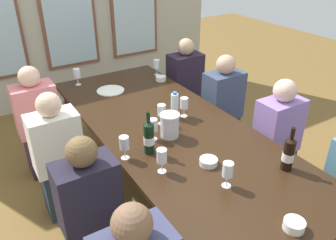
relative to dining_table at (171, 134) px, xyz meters
The scene contains 24 objects.
ground_plane 0.68m from the dining_table, ahead, with size 12.00×12.00×0.00m, color brown.
dining_table is the anchor object (origin of this frame).
white_plate_0 0.95m from the dining_table, 97.59° to the left, with size 0.27×0.27×0.01m, color white.
metal_pitcher 0.20m from the dining_table, 126.17° to the right, with size 0.16×0.16×0.19m.
wine_bottle_0 0.43m from the dining_table, 145.64° to the right, with size 0.08×0.08×0.33m.
wine_bottle_1 0.96m from the dining_table, 67.30° to the right, with size 0.08×0.08×0.32m.
tasting_bowl_0 1.26m from the dining_table, 90.74° to the right, with size 0.12×0.12×0.05m, color white.
tasting_bowl_1 0.57m from the dining_table, 94.93° to the right, with size 0.12×0.12×0.04m, color white.
tasting_bowl_2 1.02m from the dining_table, 64.02° to the left, with size 0.11×0.11×0.05m, color white.
water_bottle 0.24m from the dining_table, 47.64° to the left, with size 0.06×0.06×0.24m.
wine_glass_0 1.32m from the dining_table, 105.30° to the left, with size 0.07×0.07×0.17m.
wine_glass_1 0.28m from the dining_table, 158.84° to the right, with size 0.07×0.07×0.17m.
wine_glass_2 0.20m from the dining_table, 107.51° to the left, with size 0.07×0.07×0.17m.
wine_glass_3 0.29m from the dining_table, 28.35° to the left, with size 0.07×0.07×0.17m.
wine_glass_4 1.20m from the dining_table, 65.47° to the left, with size 0.07×0.07×0.17m.
wine_glass_5 0.82m from the dining_table, 96.55° to the right, with size 0.07×0.07×0.17m.
wine_glass_6 0.61m from the dining_table, 127.81° to the right, with size 0.07×0.07×0.17m.
wine_glass_7 0.57m from the dining_table, 158.68° to the right, with size 0.07×0.07×0.17m.
seated_person_0 0.93m from the dining_table, 157.08° to the left, with size 0.38×0.24×1.11m.
seated_person_1 0.93m from the dining_table, 22.48° to the left, with size 0.38×0.24×1.11m.
seated_person_2 0.93m from the dining_table, 156.34° to the right, with size 0.38×0.24×1.11m.
seated_person_3 0.94m from the dining_table, 24.30° to the right, with size 0.38×0.24×1.11m.
seated_person_6 1.33m from the dining_table, 129.69° to the left, with size 0.38×0.24×1.11m.
seated_person_7 1.34m from the dining_table, 50.83° to the left, with size 0.38×0.24×1.11m.
Camera 1 is at (-1.28, -2.03, 2.12)m, focal length 36.45 mm.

